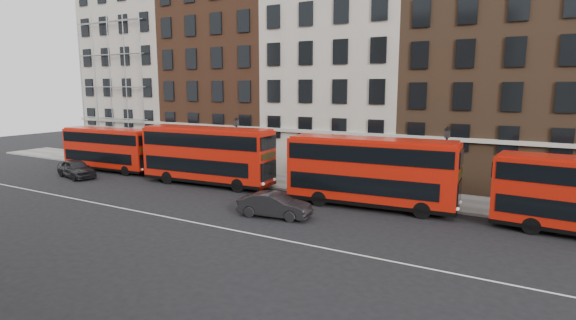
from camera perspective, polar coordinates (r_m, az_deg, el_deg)
The scene contains 13 objects.
ground at distance 28.44m, azimuth -7.32°, elevation -7.19°, with size 120.00×120.00×0.00m, color black.
pavement at distance 37.03m, azimuth 2.59°, elevation -3.12°, with size 80.00×5.00×0.15m, color gray.
kerb at distance 34.89m, azimuth 0.69°, elevation -3.88°, with size 80.00×0.30×0.16m, color gray.
road_centre_line at distance 26.95m, azimuth -9.93°, elevation -8.18°, with size 70.00×0.12×0.01m, color white.
building_terrace at distance 43.02m, azimuth 6.98°, elevation 12.18°, with size 64.00×11.95×22.00m.
bus_a at distance 46.14m, azimuth -21.84°, elevation 1.38°, with size 9.93×3.02×4.11m.
bus_b at distance 37.33m, azimuth -10.24°, elevation 0.72°, with size 11.53×3.56×4.77m.
bus_c at distance 30.32m, azimuth 10.39°, elevation -1.34°, with size 11.35×3.58×4.69m.
car_rear at distance 44.23m, azimuth -25.31°, elevation -1.00°, with size 1.91×4.74×1.62m, color black.
car_front at distance 28.05m, azimuth -1.75°, elevation -5.74°, with size 1.60×4.59×1.51m, color black.
lamp_post_left at distance 38.57m, azimuth -6.53°, elevation 1.86°, with size 0.44×0.44×5.33m.
lamp_post_right at distance 31.51m, azimuth 19.37°, elevation -0.28°, with size 0.44×0.44×5.33m.
iron_railings at distance 38.84m, azimuth 4.10°, elevation -1.68°, with size 6.60×0.06×1.00m, color black, non-canonical shape.
Camera 1 is at (16.68, -21.59, 8.05)m, focal length 28.00 mm.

